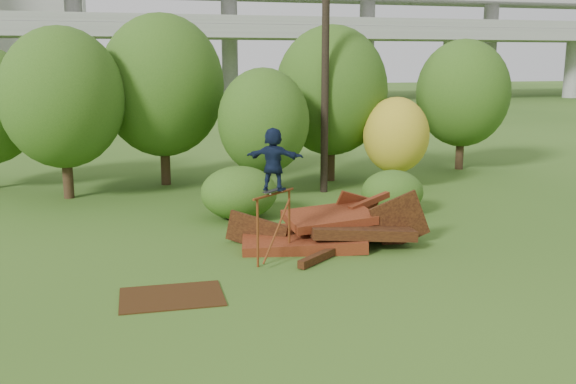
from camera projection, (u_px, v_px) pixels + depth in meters
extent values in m
plane|color=#2D5116|center=(342.00, 272.00, 15.23)|extent=(240.00, 240.00, 0.00)
cube|color=#4A1C0D|center=(303.00, 239.00, 17.39)|extent=(3.62, 2.65, 0.54)
cube|color=black|center=(359.00, 230.00, 17.44)|extent=(3.01, 2.17, 0.54)
cube|color=#4A1C0D|center=(329.00, 217.00, 17.67)|extent=(2.40, 1.62, 0.49)
cube|color=black|center=(400.00, 221.00, 17.48)|extent=(1.75, 0.30, 1.70)
cube|color=#4A1C0D|center=(352.00, 214.00, 18.72)|extent=(1.62, 0.54, 1.52)
cube|color=black|center=(257.00, 233.00, 17.43)|extent=(1.58, 1.07, 1.16)
cube|color=black|center=(328.00, 253.00, 16.34)|extent=(1.99, 1.67, 0.20)
cube|color=#4A1C0D|center=(369.00, 202.00, 18.45)|extent=(1.52, 0.86, 0.39)
cylinder|color=#6B3110|center=(258.00, 233.00, 15.47)|extent=(0.06, 0.06, 1.71)
cylinder|color=#6B3110|center=(289.00, 222.00, 16.54)|extent=(0.06, 0.06, 1.71)
cylinder|color=#6B3110|center=(274.00, 194.00, 15.83)|extent=(1.29, 1.09, 0.06)
cube|color=black|center=(274.00, 190.00, 15.81)|extent=(0.64, 0.58, 0.02)
cylinder|color=beige|center=(270.00, 194.00, 15.58)|extent=(0.06, 0.05, 0.05)
cylinder|color=beige|center=(265.00, 193.00, 15.66)|extent=(0.06, 0.05, 0.05)
cylinder|color=beige|center=(282.00, 191.00, 15.97)|extent=(0.06, 0.05, 0.05)
cylinder|color=beige|center=(277.00, 190.00, 16.05)|extent=(0.06, 0.05, 0.05)
imported|color=#111B35|center=(273.00, 159.00, 15.65)|extent=(1.48, 1.09, 1.55)
cube|color=#351E0B|center=(172.00, 297.00, 13.64)|extent=(2.22, 1.62, 0.03)
cylinder|color=black|center=(67.00, 171.00, 23.25)|extent=(0.37, 0.37, 2.01)
ellipsoid|color=#204111|center=(62.00, 98.00, 22.72)|extent=(4.36, 4.36, 5.01)
cylinder|color=black|center=(165.00, 158.00, 25.80)|extent=(0.38, 0.38, 2.15)
ellipsoid|color=#204111|center=(162.00, 85.00, 25.22)|extent=(4.86, 4.86, 5.59)
cylinder|color=black|center=(264.00, 176.00, 23.64)|extent=(0.33, 0.33, 1.53)
ellipsoid|color=#204111|center=(263.00, 121.00, 23.23)|extent=(3.33, 3.33, 3.84)
cylinder|color=black|center=(331.00, 157.00, 26.69)|extent=(0.37, 0.37, 2.01)
ellipsoid|color=#204111|center=(331.00, 91.00, 26.14)|extent=(4.59, 4.59, 5.28)
cylinder|color=black|center=(395.00, 173.00, 25.31)|extent=(0.30, 0.30, 1.11)
ellipsoid|color=#A58C19|center=(396.00, 135.00, 25.00)|extent=(2.58, 2.58, 2.97)
cylinder|color=black|center=(460.00, 149.00, 29.46)|extent=(0.36, 0.36, 1.91)
ellipsoid|color=#204111|center=(463.00, 93.00, 28.95)|extent=(4.19, 4.19, 4.82)
ellipsoid|color=#204111|center=(239.00, 193.00, 20.25)|extent=(2.43, 2.25, 1.68)
ellipsoid|color=#204111|center=(392.00, 192.00, 20.95)|extent=(2.04, 1.87, 1.44)
cylinder|color=black|center=(325.00, 55.00, 23.52)|extent=(0.28, 0.28, 10.28)
cube|color=gray|center=(158.00, 32.00, 70.36)|extent=(160.00, 9.00, 1.40)
cylinder|color=gray|center=(159.00, 69.00, 71.17)|extent=(2.20, 2.20, 8.00)
cylinder|color=gray|center=(314.00, 68.00, 75.75)|extent=(2.20, 2.20, 8.00)
cube|color=#9E9E99|center=(40.00, 3.00, 104.79)|extent=(14.00, 14.00, 28.00)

